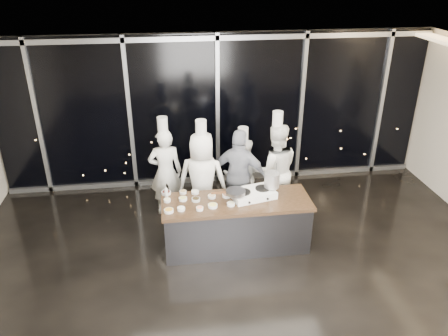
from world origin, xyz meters
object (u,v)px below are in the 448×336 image
object	(u,v)px
stove	(253,194)
guest	(240,176)
chef_center	(242,175)
frying_pan	(235,192)
stock_pot	(272,180)
chef_right	(275,170)
demo_counter	(236,224)
chef_left	(202,179)
chef_far_left	(166,171)

from	to	relation	value
stove	guest	distance (m)	0.79
chef_center	guest	size ratio (longest dim) A/B	0.97
frying_pan	chef_center	distance (m)	1.25
stock_pot	chef_right	world-z (taller)	chef_right
demo_counter	stove	distance (m)	0.59
stove	guest	bearing A→B (deg)	83.48
chef_left	guest	xyz separation A→B (m)	(0.69, 0.06, -0.02)
chef_left	chef_center	size ratio (longest dim) A/B	1.18
frying_pan	chef_far_left	size ratio (longest dim) A/B	0.30
stove	frying_pan	world-z (taller)	frying_pan
chef_right	demo_counter	bearing A→B (deg)	50.54
demo_counter	frying_pan	distance (m)	0.62
stove	chef_right	size ratio (longest dim) A/B	0.38
demo_counter	chef_center	size ratio (longest dim) A/B	1.42
chef_right	stock_pot	bearing A→B (deg)	75.08
stove	chef_right	bearing A→B (deg)	43.10
demo_counter	stove	xyz separation A→B (m)	(0.29, 0.09, 0.51)
chef_center	chef_right	xyz separation A→B (m)	(0.58, -0.18, 0.16)
chef_center	guest	xyz separation A→B (m)	(-0.10, -0.30, 0.13)
guest	chef_right	world-z (taller)	chef_right
stock_pot	chef_center	distance (m)	1.13
chef_right	frying_pan	bearing A→B (deg)	49.88
stock_pot	chef_far_left	bearing A→B (deg)	147.09
demo_counter	frying_pan	world-z (taller)	frying_pan
stock_pot	guest	distance (m)	0.87
guest	stock_pot	bearing A→B (deg)	145.14
stove	stock_pot	xyz separation A→B (m)	(0.33, 0.06, 0.20)
demo_counter	chef_far_left	world-z (taller)	chef_far_left
chef_far_left	chef_left	bearing A→B (deg)	143.49
demo_counter	stock_pot	distance (m)	0.96
frying_pan	stock_pot	xyz separation A→B (m)	(0.64, 0.15, 0.10)
chef_right	chef_left	bearing A→B (deg)	9.71
chef_far_left	chef_right	distance (m)	2.05
demo_counter	guest	xyz separation A→B (m)	(0.20, 0.86, 0.45)
chef_left	chef_right	world-z (taller)	chef_right
demo_counter	stock_pot	size ratio (longest dim) A/B	9.66
frying_pan	chef_far_left	bearing A→B (deg)	117.67
frying_pan	guest	xyz separation A→B (m)	(0.22, 0.87, -0.17)
chef_center	chef_right	bearing A→B (deg)	171.36
stove	chef_center	bearing A→B (deg)	76.22
chef_far_left	guest	distance (m)	1.41
stock_pot	chef_left	distance (m)	1.32
stock_pot	chef_right	bearing A→B (deg)	72.34
frying_pan	chef_center	size ratio (longest dim) A/B	0.34
stock_pot	chef_center	bearing A→B (deg)	107.45
demo_counter	chef_center	distance (m)	1.24
demo_counter	stock_pot	world-z (taller)	stock_pot
demo_counter	guest	distance (m)	0.99
chef_far_left	chef_center	world-z (taller)	chef_far_left
stock_pot	chef_center	xyz separation A→B (m)	(-0.32, 1.01, -0.40)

